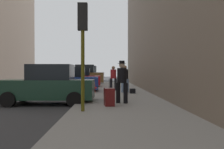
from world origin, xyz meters
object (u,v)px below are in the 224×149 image
object	(u,v)px
parked_white_van	(87,75)
pedestrian_in_red_jacket	(113,77)
parked_blue_sedan	(68,81)
duffel_bag	(132,91)
traffic_light	(83,33)
parked_dark_green_sedan	(48,85)
pedestrian_in_jeans	(125,77)
pedestrian_with_fedora	(122,80)
rolling_suitcase	(109,97)
fire_hydrant	(93,87)
parked_red_hatchback	(77,79)
parked_bronze_suv	(84,75)

from	to	relation	value
parked_white_van	pedestrian_in_red_jacket	xyz separation A→B (m)	(3.11, -16.59, 0.07)
parked_blue_sedan	pedestrian_in_red_jacket	bearing A→B (deg)	3.06
parked_blue_sedan	duffel_bag	xyz separation A→B (m)	(4.22, -2.04, -0.56)
traffic_light	parked_dark_green_sedan	bearing A→B (deg)	122.69
parked_white_van	pedestrian_in_red_jacket	bearing A→B (deg)	-79.40
pedestrian_in_red_jacket	pedestrian_in_jeans	size ratio (longest dim) A/B	1.00
pedestrian_with_fedora	duffel_bag	bearing A→B (deg)	78.91
rolling_suitcase	pedestrian_with_fedora	bearing A→B (deg)	54.98
parked_white_van	pedestrian_with_fedora	distance (m)	23.78
parked_blue_sedan	pedestrian_with_fedora	bearing A→B (deg)	-64.19
traffic_light	duffel_bag	xyz separation A→B (m)	(2.37, 6.82, -2.47)
rolling_suitcase	traffic_light	bearing A→B (deg)	-124.60
fire_hydrant	pedestrian_in_red_jacket	size ratio (longest dim) A/B	0.41
pedestrian_with_fedora	parked_dark_green_sedan	bearing A→B (deg)	165.95
fire_hydrant	pedestrian_in_jeans	world-z (taller)	pedestrian_in_jeans
parked_red_hatchback	pedestrian_in_red_jacket	xyz separation A→B (m)	(3.11, -5.07, 0.26)
fire_hydrant	parked_bronze_suv	bearing A→B (deg)	98.21
traffic_light	parked_red_hatchback	bearing A→B (deg)	97.49
pedestrian_in_red_jacket	duffel_bag	distance (m)	2.61
pedestrian_in_jeans	duffel_bag	world-z (taller)	pedestrian_in_jeans
traffic_light	rolling_suitcase	bearing A→B (deg)	55.40
parked_red_hatchback	parked_white_van	size ratio (longest dim) A/B	0.92
traffic_light	duffel_bag	distance (m)	7.63
parked_blue_sedan	pedestrian_with_fedora	distance (m)	7.56
parked_dark_green_sedan	duffel_bag	distance (m)	5.79
parked_blue_sedan	traffic_light	distance (m)	9.25
parked_red_hatchback	pedestrian_with_fedora	world-z (taller)	pedestrian_with_fedora
parked_dark_green_sedan	traffic_light	bearing A→B (deg)	-57.31
parked_bronze_suv	fire_hydrant	distance (m)	12.65
parked_blue_sedan	pedestrian_with_fedora	size ratio (longest dim) A/B	2.40
pedestrian_in_jeans	parked_dark_green_sedan	bearing A→B (deg)	-129.48
parked_bronze_suv	traffic_light	xyz separation A→B (m)	(1.85, -19.89, 1.73)
parked_bronze_suv	traffic_light	world-z (taller)	traffic_light
fire_hydrant	duffel_bag	distance (m)	2.49
parked_blue_sedan	pedestrian_in_jeans	size ratio (longest dim) A/B	2.49
parked_blue_sedan	parked_white_van	world-z (taller)	parked_white_van
pedestrian_in_red_jacket	duffel_bag	size ratio (longest dim) A/B	3.89
traffic_light	pedestrian_with_fedora	size ratio (longest dim) A/B	2.03
parked_red_hatchback	parked_white_van	distance (m)	11.52
parked_dark_green_sedan	pedestrian_with_fedora	size ratio (longest dim) A/B	2.37
parked_blue_sedan	pedestrian_in_red_jacket	size ratio (longest dim) A/B	2.49
pedestrian_with_fedora	duffel_bag	size ratio (longest dim) A/B	4.04
pedestrian_with_fedora	duffel_bag	world-z (taller)	pedestrian_with_fedora
pedestrian_in_red_jacket	pedestrian_in_jeans	xyz separation A→B (m)	(0.70, -1.51, 0.00)
parked_bronze_suv	fire_hydrant	bearing A→B (deg)	-81.79
pedestrian_in_red_jacket	duffel_bag	xyz separation A→B (m)	(1.11, -2.21, -0.81)
pedestrian_in_jeans	duffel_bag	distance (m)	1.15
fire_hydrant	rolling_suitcase	bearing A→B (deg)	-81.19
parked_white_van	pedestrian_in_red_jacket	world-z (taller)	parked_white_van
parked_red_hatchback	duffel_bag	world-z (taller)	parked_red_hatchback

